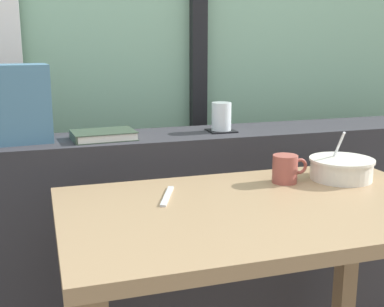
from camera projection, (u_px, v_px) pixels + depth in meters
name	position (u px, v px, depth m)	size (l,w,h in m)	color
window_divider_post	(199.00, 2.00, 2.18)	(0.07, 0.05, 2.60)	black
dark_console_ledge	(200.00, 232.00, 1.95)	(2.80, 0.29, 0.80)	#2D2D33
breakfast_table	(259.00, 247.00, 1.33)	(1.05, 0.64, 0.71)	#826849
coaster_square	(221.00, 131.00, 1.87)	(0.10, 0.10, 0.01)	black
juice_glass	(221.00, 118.00, 1.86)	(0.07, 0.07, 0.10)	white
closed_book	(103.00, 135.00, 1.72)	(0.23, 0.16, 0.03)	#334233
soup_bowl	(341.00, 169.00, 1.53)	(0.20, 0.20, 0.15)	silver
fork_utensil	(167.00, 196.00, 1.36)	(0.02, 0.17, 0.01)	silver
ceramic_mug	(286.00, 169.00, 1.49)	(0.11, 0.08, 0.08)	#9E4C42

